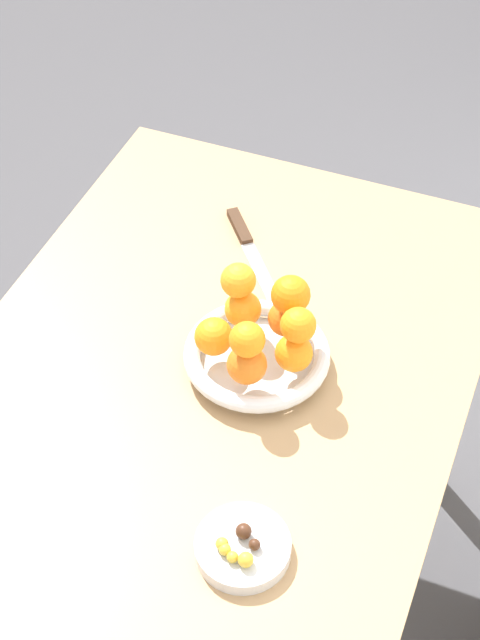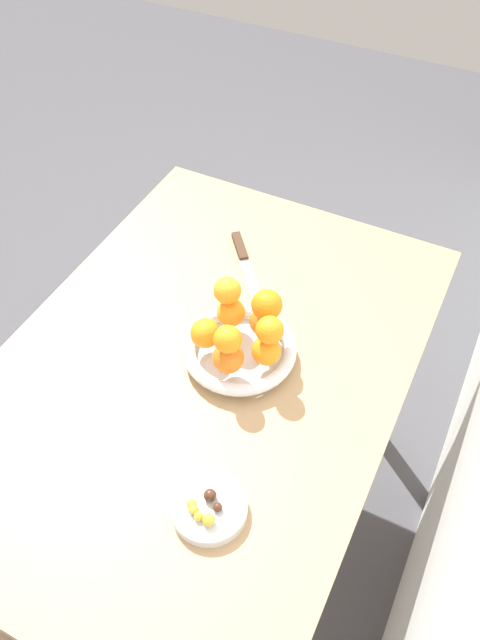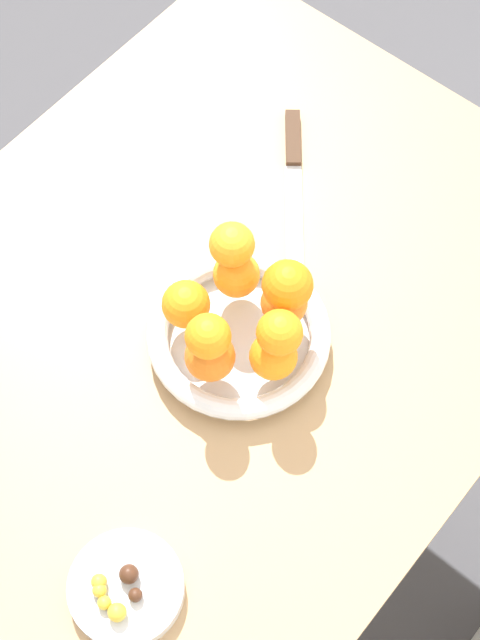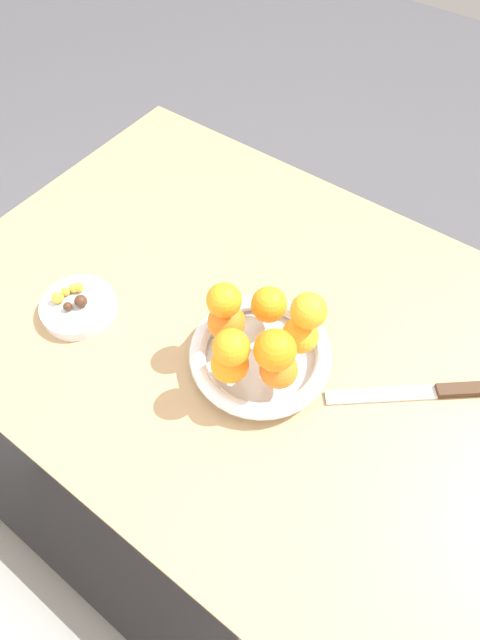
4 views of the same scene
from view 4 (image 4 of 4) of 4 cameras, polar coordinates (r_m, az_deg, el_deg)
The scene contains 20 objects.
ground_plane at distance 1.51m, azimuth 1.01°, elevation -16.22°, with size 6.00×6.00×0.00m, color #4C4C51.
dining_table at distance 0.92m, azimuth 1.61°, elevation -3.33°, with size 1.10×0.76×0.74m.
fruit_bowl at distance 0.78m, azimuth 2.33°, elevation -4.00°, with size 0.22×0.22×0.04m.
candy_dish at distance 0.89m, azimuth -17.97°, elevation 1.43°, with size 0.13×0.13×0.02m, color silver.
orange_0 at distance 0.72m, azimuth 4.45°, elevation -5.67°, with size 0.06×0.06×0.06m, color orange.
orange_1 at distance 0.75m, azimuth 6.89°, elevation -1.72°, with size 0.06×0.06×0.06m, color orange.
orange_2 at distance 0.78m, azimuth 3.25°, elevation 1.67°, with size 0.06×0.06×0.06m, color orange.
orange_3 at distance 0.76m, azimuth -1.56°, elevation -0.25°, with size 0.06×0.06×0.06m, color orange.
orange_4 at distance 0.72m, azimuth -1.18°, elevation -5.06°, with size 0.06×0.06×0.06m, color orange.
orange_5 at distance 0.71m, azimuth -1.83°, elevation 2.28°, with size 0.05×0.05×0.05m, color orange.
orange_6 at distance 0.67m, azimuth 4.02°, elevation -3.45°, with size 0.06×0.06×0.06m, color orange.
orange_7 at distance 0.67m, azimuth -1.01°, elevation -3.15°, with size 0.05×0.05×0.05m, color orange.
orange_8 at distance 0.71m, azimuth 7.85°, elevation 1.06°, with size 0.05×0.05×0.05m, color orange.
candy_ball_0 at distance 0.87m, azimuth -17.73°, elevation 2.07°, with size 0.02×0.02×0.02m, color #472819.
candy_ball_1 at distance 0.87m, azimuth -19.08°, elevation 1.46°, with size 0.02×0.02×0.02m, color #472819.
candy_ball_2 at distance 0.89m, azimuth -17.94°, elevation 3.59°, with size 0.02×0.02×0.02m, color gold.
candy_ball_3 at distance 0.89m, azimuth -20.12°, elevation 2.42°, with size 0.02×0.02×0.02m, color gold.
candy_ball_4 at distance 0.89m, azimuth -18.48°, elevation 3.47°, with size 0.02×0.02×0.02m, color gold.
candy_ball_5 at distance 0.89m, azimuth -19.33°, elevation 3.09°, with size 0.02×0.02×0.02m, color gold.
knife at distance 0.82m, azimuth 20.41°, elevation -7.75°, with size 0.21×0.18×0.01m.
Camera 4 is at (-0.26, 0.40, 1.44)m, focal length 28.00 mm.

